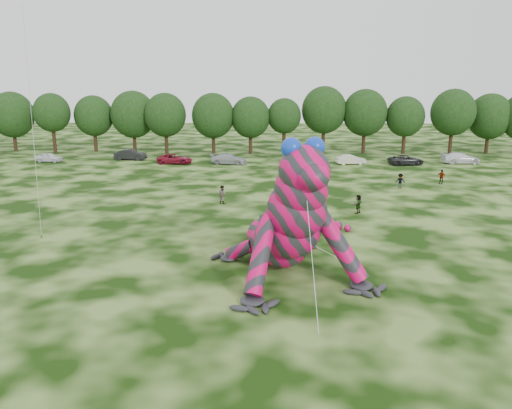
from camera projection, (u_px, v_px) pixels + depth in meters
The scene contains 28 objects.
ground at pixel (289, 318), 23.83m from camera, with size 240.00×240.00×0.00m, color #16330A.
inflatable_gecko at pixel (276, 199), 30.11m from camera, with size 13.92×16.53×8.26m, color #CE0855, non-canonical shape.
flying_kite at pixel (23, 8), 28.49m from camera, with size 3.27×5.11×17.28m.
tree_2 at pixel (13, 122), 81.05m from camera, with size 7.04×6.34×9.64m, color black, non-canonical shape.
tree_3 at pixel (53, 123), 79.21m from camera, with size 5.81×5.23×9.44m, color black, non-canonical shape.
tree_4 at pixel (94, 124), 80.66m from camera, with size 6.22×5.60×9.06m, color black, non-canonical shape.
tree_5 at pixel (133, 122), 80.11m from camera, with size 7.16×6.44×9.80m, color black, non-canonical shape.
tree_6 at pixel (166, 124), 78.28m from camera, with size 6.52×5.86×9.49m, color black, non-canonical shape.
tree_7 at pixel (213, 124), 78.17m from camera, with size 6.68×6.01×9.48m, color black, non-canonical shape.
tree_8 at pixel (250, 125), 78.23m from camera, with size 6.14×5.53×8.94m, color black, non-canonical shape.
tree_9 at pixel (284, 126), 78.45m from camera, with size 5.27×4.74×8.68m, color black, non-canonical shape.
tree_10 at pixel (324, 120), 79.24m from camera, with size 7.09×6.38×10.50m, color black, non-canonical shape.
tree_11 at pixel (365, 121), 78.73m from camera, with size 7.01×6.31×10.07m, color black, non-canonical shape.
tree_12 at pixel (405, 125), 78.22m from camera, with size 5.99×5.39×8.97m, color black, non-canonical shape.
tree_13 at pixel (452, 122), 77.28m from camera, with size 6.83×6.15×10.13m, color black, non-canonical shape.
tree_14 at pixel (489, 124), 78.72m from camera, with size 6.82×6.14×9.40m, color black, non-canonical shape.
car_0 at pixel (49, 157), 70.84m from camera, with size 1.55×3.85×1.31m, color white.
car_1 at pixel (130, 155), 72.64m from camera, with size 1.60×4.59×1.51m, color black.
car_2 at pixel (175, 159), 69.28m from camera, with size 2.25×4.87×1.35m, color maroon.
car_3 at pixel (229, 159), 68.84m from camera, with size 2.01×4.94×1.43m, color #A3A7AC.
car_4 at pixel (298, 157), 70.64m from camera, with size 1.70×4.23×1.44m, color #151D50.
car_5 at pixel (351, 159), 68.74m from camera, with size 1.43×4.10×1.35m, color silver.
car_6 at pixel (406, 160), 68.28m from camera, with size 2.23×4.84×1.35m, color #27272A.
car_7 at pixel (461, 158), 69.34m from camera, with size 2.12×5.22×1.52m, color white.
spectator_5 at pixel (358, 204), 42.85m from camera, with size 1.50×0.48×1.61m, color gray.
spectator_1 at pixel (222, 194), 46.29m from camera, with size 0.84×0.65×1.72m, color gray.
spectator_3 at pixel (441, 177), 55.29m from camera, with size 0.94×0.39×1.61m, color gray.
spectator_2 at pixel (400, 181), 53.11m from camera, with size 1.02×0.59×1.58m, color gray.
Camera 1 is at (-0.89, -21.90, 10.92)m, focal length 35.00 mm.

